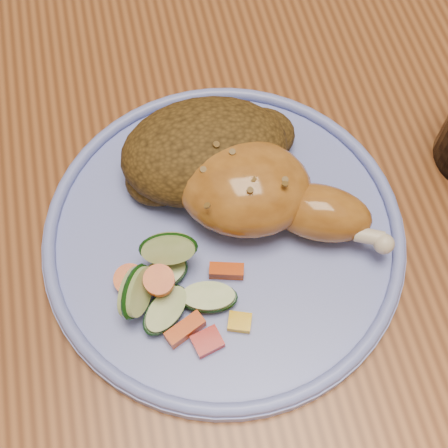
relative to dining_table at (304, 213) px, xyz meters
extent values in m
plane|color=brown|center=(0.00, 0.00, -0.67)|extent=(4.00, 4.00, 0.00)
cube|color=brown|center=(0.00, 0.00, 0.06)|extent=(0.90, 1.40, 0.04)
cube|color=#4C2D16|center=(0.00, 0.55, -0.24)|extent=(0.42, 0.42, 0.04)
cylinder|color=#4C2D16|center=(-0.18, 0.37, -0.46)|extent=(0.04, 0.04, 0.41)
cylinder|color=#4C2D16|center=(-0.18, 0.73, -0.46)|extent=(0.04, 0.04, 0.41)
cylinder|color=#4C2D16|center=(0.18, 0.37, -0.46)|extent=(0.04, 0.04, 0.41)
cylinder|color=#4C2D16|center=(0.18, 0.73, -0.46)|extent=(0.04, 0.04, 0.41)
cylinder|color=#7281D8|center=(-0.09, -0.05, 0.09)|extent=(0.28, 0.28, 0.01)
torus|color=#7281D8|center=(-0.09, -0.05, 0.10)|extent=(0.28, 0.28, 0.01)
ellipsoid|color=#AB6823|center=(-0.07, -0.03, 0.12)|extent=(0.13, 0.11, 0.06)
ellipsoid|color=#AB6823|center=(-0.02, -0.06, 0.12)|extent=(0.09, 0.08, 0.04)
sphere|color=beige|center=(0.02, -0.09, 0.12)|extent=(0.02, 0.02, 0.02)
ellipsoid|color=#4C3413|center=(-0.09, 0.01, 0.12)|extent=(0.13, 0.10, 0.06)
ellipsoid|color=#4C3413|center=(-0.05, 0.02, 0.11)|extent=(0.07, 0.05, 0.04)
ellipsoid|color=#4C3413|center=(-0.13, 0.00, 0.11)|extent=(0.06, 0.05, 0.03)
cube|color=#A50A05|center=(-0.12, -0.13, 0.10)|extent=(0.02, 0.02, 0.01)
cube|color=#E5A507|center=(-0.10, -0.13, 0.10)|extent=(0.02, 0.02, 0.01)
cube|color=#DB4C07|center=(-0.10, -0.08, 0.10)|extent=(0.03, 0.02, 0.01)
cube|color=#DB4C07|center=(-0.14, -0.12, 0.10)|extent=(0.03, 0.02, 0.01)
cylinder|color=#DB4C07|center=(-0.17, -0.08, 0.10)|extent=(0.02, 0.03, 0.01)
cylinder|color=#DB4C07|center=(-0.15, -0.09, 0.12)|extent=(0.02, 0.02, 0.01)
cylinder|color=#B2C27E|center=(-0.15, -0.08, 0.10)|extent=(0.05, 0.05, 0.02)
cylinder|color=#B2C27E|center=(-0.11, -0.10, 0.10)|extent=(0.05, 0.05, 0.02)
cylinder|color=#B2C27E|center=(-0.15, -0.11, 0.10)|extent=(0.06, 0.06, 0.02)
cylinder|color=#B2C27E|center=(-0.14, -0.07, 0.12)|extent=(0.04, 0.04, 0.04)
cylinder|color=#B2C27E|center=(-0.16, -0.09, 0.12)|extent=(0.04, 0.05, 0.04)
camera|label=1|loc=(-0.14, -0.26, 0.53)|focal=50.00mm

